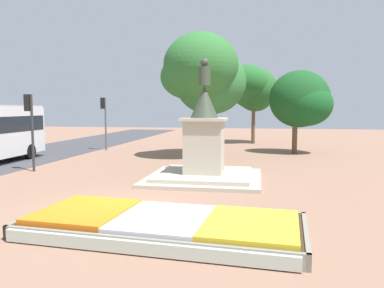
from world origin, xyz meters
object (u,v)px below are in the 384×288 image
at_px(traffic_light_far_corner, 104,114).
at_px(statue_monument, 204,151).
at_px(flower_planter, 161,225).
at_px(traffic_light_mid_block, 30,118).

bearing_deg(traffic_light_far_corner, statue_monument, -48.63).
relative_size(flower_planter, statue_monument, 1.37).
bearing_deg(traffic_light_mid_block, statue_monument, -4.33).
distance_m(flower_planter, traffic_light_mid_block, 11.66).
bearing_deg(statue_monument, flower_planter, -90.38).
bearing_deg(statue_monument, traffic_light_mid_block, 175.67).
relative_size(flower_planter, traffic_light_mid_block, 1.89).
distance_m(traffic_light_mid_block, traffic_light_far_corner, 9.25).
bearing_deg(flower_planter, traffic_light_far_corner, 117.12).
height_order(flower_planter, traffic_light_far_corner, traffic_light_far_corner).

